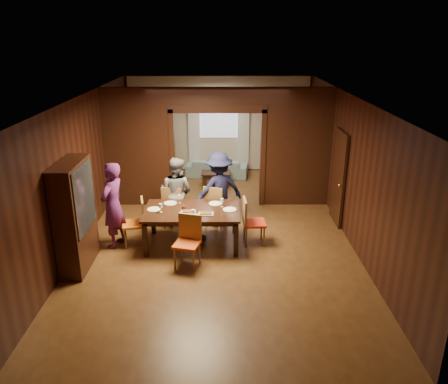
{
  "coord_description": "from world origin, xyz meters",
  "views": [
    {
      "loc": [
        0.12,
        -8.69,
        4.11
      ],
      "look_at": [
        0.15,
        -0.4,
        1.05
      ],
      "focal_mm": 35.0,
      "sensor_mm": 36.0,
      "label": 1
    }
  ],
  "objects_px": {
    "coffee_table": "(216,179)",
    "chair_far_r": "(216,205)",
    "chair_left": "(133,222)",
    "chair_far_l": "(174,205)",
    "person_navy": "(219,189)",
    "person_grey": "(176,192)",
    "chair_right": "(254,221)",
    "sofa": "(217,168)",
    "person_purple": "(113,205)",
    "chair_near": "(187,243)",
    "dining_table": "(192,227)",
    "hutch": "(75,216)"
  },
  "relations": [
    {
      "from": "person_grey",
      "to": "person_navy",
      "type": "bearing_deg",
      "value": -151.43
    },
    {
      "from": "person_navy",
      "to": "chair_far_r",
      "type": "height_order",
      "value": "person_navy"
    },
    {
      "from": "chair_far_l",
      "to": "chair_far_r",
      "type": "height_order",
      "value": "same"
    },
    {
      "from": "person_purple",
      "to": "chair_far_l",
      "type": "relative_size",
      "value": 1.8
    },
    {
      "from": "coffee_table",
      "to": "chair_far_r",
      "type": "xyz_separation_m",
      "value": [
        0.06,
        -2.69,
        0.28
      ]
    },
    {
      "from": "person_grey",
      "to": "sofa",
      "type": "relative_size",
      "value": 0.87
    },
    {
      "from": "chair_far_l",
      "to": "chair_near",
      "type": "distance_m",
      "value": 1.86
    },
    {
      "from": "person_navy",
      "to": "chair_near",
      "type": "xyz_separation_m",
      "value": [
        -0.57,
        -1.88,
        -0.35
      ]
    },
    {
      "from": "person_purple",
      "to": "chair_left",
      "type": "xyz_separation_m",
      "value": [
        0.37,
        0.04,
        -0.39
      ]
    },
    {
      "from": "coffee_table",
      "to": "chair_left",
      "type": "relative_size",
      "value": 0.82
    },
    {
      "from": "chair_far_r",
      "to": "chair_right",
      "type": "bearing_deg",
      "value": 151.64
    },
    {
      "from": "person_purple",
      "to": "coffee_table",
      "type": "height_order",
      "value": "person_purple"
    },
    {
      "from": "coffee_table",
      "to": "hutch",
      "type": "distance_m",
      "value": 5.16
    },
    {
      "from": "person_purple",
      "to": "sofa",
      "type": "bearing_deg",
      "value": 175.91
    },
    {
      "from": "coffee_table",
      "to": "chair_left",
      "type": "bearing_deg",
      "value": -113.93
    },
    {
      "from": "sofa",
      "to": "person_grey",
      "type": "bearing_deg",
      "value": 83.63
    },
    {
      "from": "person_navy",
      "to": "chair_far_l",
      "type": "relative_size",
      "value": 1.73
    },
    {
      "from": "dining_table",
      "to": "hutch",
      "type": "height_order",
      "value": "hutch"
    },
    {
      "from": "person_navy",
      "to": "sofa",
      "type": "height_order",
      "value": "person_navy"
    },
    {
      "from": "person_purple",
      "to": "chair_far_r",
      "type": "relative_size",
      "value": 1.8
    },
    {
      "from": "chair_left",
      "to": "chair_far_l",
      "type": "relative_size",
      "value": 1.0
    },
    {
      "from": "person_grey",
      "to": "chair_right",
      "type": "xyz_separation_m",
      "value": [
        1.66,
        -0.88,
        -0.31
      ]
    },
    {
      "from": "person_purple",
      "to": "dining_table",
      "type": "relative_size",
      "value": 0.92
    },
    {
      "from": "person_grey",
      "to": "person_navy",
      "type": "xyz_separation_m",
      "value": [
        0.94,
        0.07,
        0.05
      ]
    },
    {
      "from": "coffee_table",
      "to": "chair_far_l",
      "type": "relative_size",
      "value": 0.82
    },
    {
      "from": "person_grey",
      "to": "chair_near",
      "type": "distance_m",
      "value": 1.87
    },
    {
      "from": "chair_far_r",
      "to": "sofa",
      "type": "bearing_deg",
      "value": -69.63
    },
    {
      "from": "hutch",
      "to": "chair_far_r",
      "type": "bearing_deg",
      "value": 35.44
    },
    {
      "from": "sofa",
      "to": "chair_far_l",
      "type": "relative_size",
      "value": 1.87
    },
    {
      "from": "chair_left",
      "to": "chair_right",
      "type": "relative_size",
      "value": 1.0
    },
    {
      "from": "person_grey",
      "to": "coffee_table",
      "type": "distance_m",
      "value": 2.88
    },
    {
      "from": "coffee_table",
      "to": "chair_far_l",
      "type": "bearing_deg",
      "value": -108.0
    },
    {
      "from": "coffee_table",
      "to": "chair_far_l",
      "type": "xyz_separation_m",
      "value": [
        -0.88,
        -2.69,
        0.28
      ]
    },
    {
      "from": "dining_table",
      "to": "coffee_table",
      "type": "height_order",
      "value": "dining_table"
    },
    {
      "from": "chair_left",
      "to": "chair_right",
      "type": "xyz_separation_m",
      "value": [
        2.45,
        0.04,
        0.0
      ]
    },
    {
      "from": "sofa",
      "to": "chair_far_l",
      "type": "bearing_deg",
      "value": 82.72
    },
    {
      "from": "sofa",
      "to": "coffee_table",
      "type": "bearing_deg",
      "value": 95.02
    },
    {
      "from": "chair_right",
      "to": "coffee_table",
      "type": "bearing_deg",
      "value": 9.55
    },
    {
      "from": "person_purple",
      "to": "dining_table",
      "type": "distance_m",
      "value": 1.63
    },
    {
      "from": "person_purple",
      "to": "chair_far_r",
      "type": "bearing_deg",
      "value": 135.27
    },
    {
      "from": "chair_far_l",
      "to": "chair_right",
      "type": "bearing_deg",
      "value": 161.43
    },
    {
      "from": "person_navy",
      "to": "chair_far_r",
      "type": "bearing_deg",
      "value": 20.05
    },
    {
      "from": "sofa",
      "to": "chair_far_l",
      "type": "distance_m",
      "value": 3.69
    },
    {
      "from": "person_navy",
      "to": "chair_right",
      "type": "distance_m",
      "value": 1.24
    },
    {
      "from": "chair_left",
      "to": "hutch",
      "type": "relative_size",
      "value": 0.48
    },
    {
      "from": "chair_far_r",
      "to": "person_purple",
      "type": "bearing_deg",
      "value": 45.51
    },
    {
      "from": "chair_far_r",
      "to": "chair_near",
      "type": "height_order",
      "value": "same"
    },
    {
      "from": "person_purple",
      "to": "hutch",
      "type": "distance_m",
      "value": 0.95
    },
    {
      "from": "person_navy",
      "to": "chair_left",
      "type": "height_order",
      "value": "person_navy"
    },
    {
      "from": "coffee_table",
      "to": "chair_left",
      "type": "xyz_separation_m",
      "value": [
        -1.6,
        -3.61,
        0.28
      ]
    }
  ]
}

